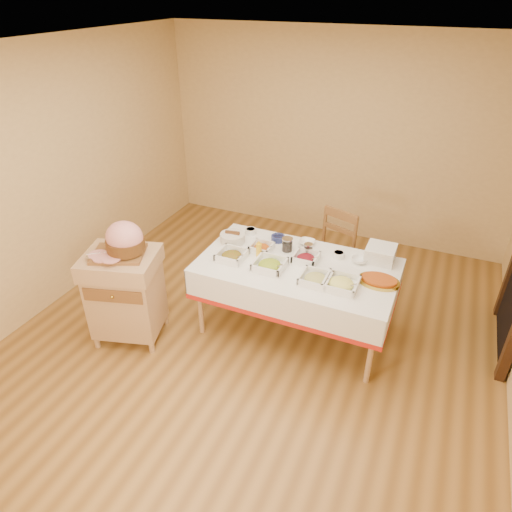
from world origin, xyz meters
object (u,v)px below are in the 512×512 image
(preserve_jar_left, at_px, (287,245))
(bread_basket, at_px, (233,238))
(brass_platter, at_px, (379,281))
(butcher_cart, at_px, (125,291))
(dining_chair, at_px, (329,256))
(ham_on_board, at_px, (124,241))
(preserve_jar_right, at_px, (308,249))
(mustard_bottle, at_px, (259,249))
(plate_stack, at_px, (381,254))
(dining_table, at_px, (297,279))

(preserve_jar_left, xyz_separation_m, bread_basket, (-0.56, -0.06, -0.01))
(brass_platter, bearing_deg, butcher_cart, -161.38)
(dining_chair, xyz_separation_m, ham_on_board, (-1.51, -1.39, 0.55))
(preserve_jar_right, relative_size, brass_platter, 0.31)
(mustard_bottle, xyz_separation_m, plate_stack, (1.07, 0.39, -0.00))
(preserve_jar_left, relative_size, mustard_bottle, 0.79)
(butcher_cart, relative_size, dining_chair, 0.93)
(mustard_bottle, xyz_separation_m, brass_platter, (1.13, 0.00, -0.05))
(preserve_jar_right, relative_size, bread_basket, 0.44)
(dining_chair, bearing_deg, brass_platter, -48.35)
(butcher_cart, height_order, dining_chair, dining_chair)
(bread_basket, distance_m, plate_stack, 1.44)
(dining_table, height_order, butcher_cart, butcher_cart)
(ham_on_board, relative_size, plate_stack, 1.82)
(dining_table, height_order, ham_on_board, ham_on_board)
(brass_platter, bearing_deg, ham_on_board, -161.90)
(dining_chair, distance_m, brass_platter, 0.97)
(mustard_bottle, height_order, brass_platter, mustard_bottle)
(butcher_cart, bearing_deg, preserve_jar_right, 33.19)
(dining_table, relative_size, plate_stack, 6.94)
(mustard_bottle, bearing_deg, plate_stack, 19.92)
(butcher_cart, relative_size, ham_on_board, 1.92)
(preserve_jar_right, distance_m, brass_platter, 0.75)
(mustard_bottle, bearing_deg, preserve_jar_left, 44.33)
(brass_platter, bearing_deg, mustard_bottle, -179.78)
(preserve_jar_right, bearing_deg, dining_table, -97.75)
(preserve_jar_right, bearing_deg, dining_chair, 77.77)
(dining_table, bearing_deg, preserve_jar_left, 131.42)
(mustard_bottle, relative_size, bread_basket, 0.68)
(butcher_cart, distance_m, preserve_jar_left, 1.59)
(butcher_cart, xyz_separation_m, plate_stack, (2.11, 1.12, 0.31))
(dining_table, xyz_separation_m, ham_on_board, (-1.38, -0.70, 0.45))
(ham_on_board, bearing_deg, dining_table, 26.76)
(dining_table, distance_m, butcher_cart, 1.61)
(dining_chair, bearing_deg, preserve_jar_left, -122.17)
(bread_basket, bearing_deg, brass_platter, -5.57)
(dining_table, distance_m, mustard_bottle, 0.45)
(dining_table, height_order, preserve_jar_left, preserve_jar_left)
(preserve_jar_left, bearing_deg, butcher_cart, -143.29)
(dining_chair, height_order, bread_basket, dining_chair)
(dining_table, bearing_deg, butcher_cart, -152.82)
(dining_table, relative_size, dining_chair, 1.85)
(plate_stack, bearing_deg, preserve_jar_left, -168.04)
(ham_on_board, height_order, brass_platter, ham_on_board)
(preserve_jar_left, height_order, bread_basket, preserve_jar_left)
(mustard_bottle, bearing_deg, ham_on_board, -145.20)
(butcher_cart, distance_m, dining_chair, 2.11)
(ham_on_board, distance_m, preserve_jar_left, 1.52)
(preserve_jar_right, xyz_separation_m, bread_basket, (-0.77, -0.08, -0.00))
(dining_table, bearing_deg, brass_platter, -0.06)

